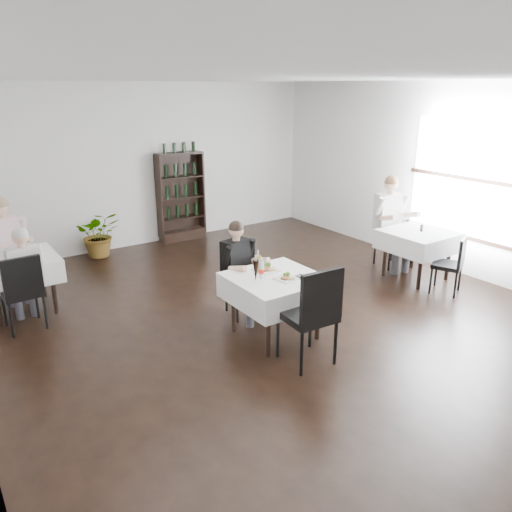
{
  "coord_description": "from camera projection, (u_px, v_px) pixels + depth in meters",
  "views": [
    {
      "loc": [
        -3.6,
        -4.41,
        2.9
      ],
      "look_at": [
        -0.44,
        0.2,
        1.0
      ],
      "focal_mm": 35.0,
      "sensor_mm": 36.0,
      "label": 1
    }
  ],
  "objects": [
    {
      "name": "left_table",
      "position": [
        18.0,
        268.0,
        6.61
      ],
      "size": [
        0.98,
        0.98,
        0.77
      ],
      "color": "black",
      "rests_on": "ground"
    },
    {
      "name": "diner_left_far",
      "position": [
        7.0,
        242.0,
        6.95
      ],
      "size": [
        0.57,
        0.58,
        1.47
      ],
      "color": "#46454E",
      "rests_on": "ground"
    },
    {
      "name": "diner_left_near",
      "position": [
        24.0,
        269.0,
        6.18
      ],
      "size": [
        0.5,
        0.5,
        1.31
      ],
      "color": "#46454E",
      "rests_on": "ground"
    },
    {
      "name": "pepper_mill",
      "position": [
        422.0,
        228.0,
        7.72
      ],
      "size": [
        0.06,
        0.06,
        0.11
      ],
      "primitive_type": "cylinder",
      "rotation": [
        0.0,
        0.0,
        0.37
      ],
      "color": "black",
      "rests_on": "right_table"
    },
    {
      "name": "napkin_cutlery",
      "position": [
        301.0,
        277.0,
        5.87
      ],
      "size": [
        0.2,
        0.18,
        0.02
      ],
      "color": "black",
      "rests_on": "main_table"
    },
    {
      "name": "room_shell",
      "position": [
        297.0,
        213.0,
        5.82
      ],
      "size": [
        9.0,
        9.0,
        9.0
      ],
      "color": "black",
      "rests_on": "ground"
    },
    {
      "name": "left_chair_near",
      "position": [
        22.0,
        288.0,
        6.1
      ],
      "size": [
        0.47,
        0.48,
        0.99
      ],
      "color": "black",
      "rests_on": "ground"
    },
    {
      "name": "right_chair_far",
      "position": [
        389.0,
        234.0,
        8.43
      ],
      "size": [
        0.48,
        0.48,
        0.93
      ],
      "color": "black",
      "rests_on": "ground"
    },
    {
      "name": "main_chair_near",
      "position": [
        313.0,
        310.0,
        5.29
      ],
      "size": [
        0.55,
        0.55,
        1.14
      ],
      "color": "black",
      "rests_on": "ground"
    },
    {
      "name": "right_table",
      "position": [
        418.0,
        241.0,
        7.79
      ],
      "size": [
        0.98,
        0.98,
        0.77
      ],
      "color": "black",
      "rests_on": "ground"
    },
    {
      "name": "wine_shelf",
      "position": [
        181.0,
        198.0,
        9.72
      ],
      "size": [
        0.9,
        0.28,
        1.75
      ],
      "color": "black",
      "rests_on": "ground"
    },
    {
      "name": "coke_bottle",
      "position": [
        262.0,
        270.0,
        5.82
      ],
      "size": [
        0.07,
        0.07,
        0.26
      ],
      "color": "silver",
      "rests_on": "main_table"
    },
    {
      "name": "diner_right_far",
      "position": [
        392.0,
        216.0,
        8.15
      ],
      "size": [
        0.62,
        0.64,
        1.55
      ],
      "color": "#46454E",
      "rests_on": "ground"
    },
    {
      "name": "plate_near",
      "position": [
        286.0,
        278.0,
        5.81
      ],
      "size": [
        0.26,
        0.26,
        0.07
      ],
      "color": "white",
      "rests_on": "main_table"
    },
    {
      "name": "main_table",
      "position": [
        275.0,
        288.0,
        5.94
      ],
      "size": [
        1.03,
        1.03,
        0.77
      ],
      "color": "black",
      "rests_on": "ground"
    },
    {
      "name": "right_chair_near",
      "position": [
        453.0,
        261.0,
        7.24
      ],
      "size": [
        0.53,
        0.53,
        0.87
      ],
      "color": "black",
      "rests_on": "ground"
    },
    {
      "name": "left_chair_far",
      "position": [
        4.0,
        254.0,
        7.24
      ],
      "size": [
        0.5,
        0.5,
        1.04
      ],
      "color": "black",
      "rests_on": "ground"
    },
    {
      "name": "diner_main",
      "position": [
        240.0,
        264.0,
        6.34
      ],
      "size": [
        0.54,
        0.57,
        1.32
      ],
      "color": "#46454E",
      "rests_on": "ground"
    },
    {
      "name": "potted_tree",
      "position": [
        99.0,
        234.0,
        8.87
      ],
      "size": [
        0.88,
        0.8,
        0.83
      ],
      "primitive_type": "imported",
      "rotation": [
        0.0,
        0.0,
        -0.23
      ],
      "color": "#27571D",
      "rests_on": "ground"
    },
    {
      "name": "pilsner_dark",
      "position": [
        256.0,
        271.0,
        5.71
      ],
      "size": [
        0.07,
        0.07,
        0.32
      ],
      "color": "black",
      "rests_on": "main_table"
    },
    {
      "name": "plate_far",
      "position": [
        267.0,
        269.0,
        6.09
      ],
      "size": [
        0.29,
        0.29,
        0.08
      ],
      "color": "white",
      "rests_on": "main_table"
    },
    {
      "name": "main_chair_far",
      "position": [
        243.0,
        273.0,
        6.61
      ],
      "size": [
        0.52,
        0.52,
        0.98
      ],
      "color": "black",
      "rests_on": "ground"
    },
    {
      "name": "window_right",
      "position": [
        473.0,
        182.0,
        7.69
      ],
      "size": [
        0.06,
        2.3,
        1.85
      ],
      "color": "white",
      "rests_on": "room_shell"
    },
    {
      "name": "pilsner_lager",
      "position": [
        258.0,
        266.0,
        5.85
      ],
      "size": [
        0.08,
        0.08,
        0.33
      ],
      "color": "#B3902E",
      "rests_on": "main_table"
    }
  ]
}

